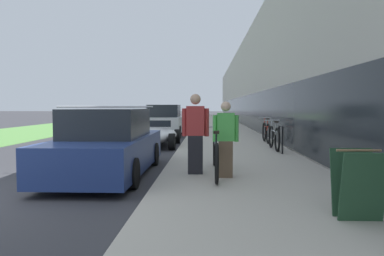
% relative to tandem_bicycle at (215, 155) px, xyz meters
% --- Properties ---
extents(sidewalk_slab, '(3.77, 70.00, 0.13)m').
position_rel_tandem_bicycle_xyz_m(sidewalk_slab, '(0.70, 18.80, -0.47)').
color(sidewalk_slab, '#BCB5A5').
rests_on(sidewalk_slab, ground).
extents(storefront_facade, '(10.01, 70.00, 6.80)m').
position_rel_tandem_bicycle_xyz_m(storefront_facade, '(7.62, 26.80, 2.86)').
color(storefront_facade, '#BCB7AD').
rests_on(storefront_facade, ground).
extents(lawn_strip, '(6.22, 70.00, 0.03)m').
position_rel_tandem_bicycle_xyz_m(lawn_strip, '(-11.19, 22.80, -0.52)').
color(lawn_strip, '#5B9347').
rests_on(lawn_strip, ground).
extents(tandem_bicycle, '(0.52, 2.94, 0.97)m').
position_rel_tandem_bicycle_xyz_m(tandem_bicycle, '(0.00, 0.00, 0.00)').
color(tandem_bicycle, black).
rests_on(tandem_bicycle, sidewalk_slab).
extents(person_rider, '(0.52, 0.20, 1.54)m').
position_rel_tandem_bicycle_xyz_m(person_rider, '(0.20, -0.38, 0.36)').
color(person_rider, brown).
rests_on(person_rider, sidewalk_slab).
extents(person_bystander, '(0.58, 0.23, 1.70)m').
position_rel_tandem_bicycle_xyz_m(person_bystander, '(-0.43, 0.00, 0.45)').
color(person_bystander, black).
rests_on(person_bystander, sidewalk_slab).
extents(bike_rack_hoop, '(0.05, 0.60, 0.84)m').
position_rel_tandem_bicycle_xyz_m(bike_rack_hoop, '(2.10, 3.68, 0.10)').
color(bike_rack_hoop, black).
rests_on(bike_rack_hoop, sidewalk_slab).
extents(cruiser_bike_nearest, '(0.52, 1.91, 0.98)m').
position_rel_tandem_bicycle_xyz_m(cruiser_bike_nearest, '(2.04, 4.48, -0.00)').
color(cruiser_bike_nearest, black).
rests_on(cruiser_bike_nearest, sidewalk_slab).
extents(cruiser_bike_middle, '(0.52, 1.74, 0.99)m').
position_rel_tandem_bicycle_xyz_m(cruiser_bike_middle, '(2.17, 7.00, 0.00)').
color(cruiser_bike_middle, black).
rests_on(cruiser_bike_middle, sidewalk_slab).
extents(sandwich_board_sign, '(0.56, 0.56, 0.90)m').
position_rel_tandem_bicycle_xyz_m(sandwich_board_sign, '(1.75, -3.14, 0.04)').
color(sandwich_board_sign, '#23472D').
rests_on(sandwich_board_sign, sidewalk_slab).
extents(parked_sedan_curbside, '(1.92, 4.77, 1.58)m').
position_rel_tandem_bicycle_xyz_m(parked_sedan_curbside, '(-2.44, 0.44, 0.15)').
color(parked_sedan_curbside, navy).
rests_on(parked_sedan_curbside, ground).
extents(vintage_roadster_curbside, '(1.85, 4.10, 1.00)m').
position_rel_tandem_bicycle_xyz_m(vintage_roadster_curbside, '(-2.26, 6.54, -0.11)').
color(vintage_roadster_curbside, white).
rests_on(vintage_roadster_curbside, ground).
extents(parked_sedan_far, '(1.92, 4.24, 1.65)m').
position_rel_tandem_bicycle_xyz_m(parked_sedan_far, '(-2.47, 11.93, 0.21)').
color(parked_sedan_far, white).
rests_on(parked_sedan_far, ground).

